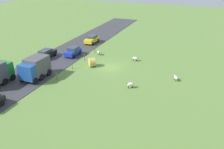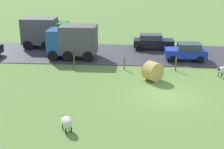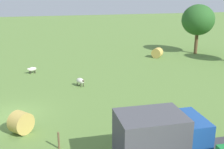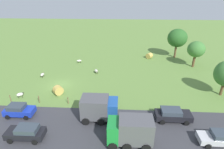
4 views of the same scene
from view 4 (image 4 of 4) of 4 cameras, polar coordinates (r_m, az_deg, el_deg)
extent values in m
plane|color=olive|center=(33.83, -15.90, -3.21)|extent=(160.00, 160.00, 0.00)
cube|color=#38383D|center=(25.60, -23.42, -14.51)|extent=(8.00, 80.00, 0.06)
ellipsoid|color=silver|center=(36.99, -4.96, 1.17)|extent=(1.17, 1.00, 0.56)
ellipsoid|color=brown|center=(36.53, -4.67, 1.07)|extent=(0.32, 0.29, 0.20)
cylinder|color=#2D2823|center=(36.96, -4.55, 0.52)|extent=(0.07, 0.07, 0.34)
cylinder|color=#2D2823|center=(36.86, -4.99, 0.42)|extent=(0.07, 0.07, 0.34)
cylinder|color=#2D2823|center=(37.44, -4.89, 0.83)|extent=(0.07, 0.07, 0.34)
cylinder|color=#2D2823|center=(37.34, -5.32, 0.75)|extent=(0.07, 0.07, 0.34)
ellipsoid|color=beige|center=(37.75, -20.96, -0.02)|extent=(1.10, 0.62, 0.53)
ellipsoid|color=brown|center=(38.11, -20.64, 0.46)|extent=(0.27, 0.20, 0.20)
cylinder|color=#2D2823|center=(38.20, -20.87, -0.32)|extent=(0.07, 0.07, 0.33)
cylinder|color=#2D2823|center=(38.06, -20.48, -0.35)|extent=(0.07, 0.07, 0.33)
cylinder|color=#2D2823|center=(37.74, -21.27, -0.70)|extent=(0.07, 0.07, 0.33)
cylinder|color=#2D2823|center=(37.60, -20.87, -0.73)|extent=(0.07, 0.07, 0.33)
ellipsoid|color=silver|center=(32.09, -26.85, -5.59)|extent=(1.01, 1.10, 0.53)
ellipsoid|color=black|center=(32.06, -26.09, -5.21)|extent=(0.30, 0.32, 0.20)
cylinder|color=#2D2823|center=(32.41, -26.30, -5.95)|extent=(0.07, 0.07, 0.37)
cylinder|color=#2D2823|center=(32.15, -26.22, -6.19)|extent=(0.07, 0.07, 0.37)
cylinder|color=#2D2823|center=(32.39, -27.22, -6.18)|extent=(0.07, 0.07, 0.37)
cylinder|color=#2D2823|center=(32.13, -27.15, -6.42)|extent=(0.07, 0.07, 0.37)
ellipsoid|color=silver|center=(42.99, -10.19, 4.26)|extent=(0.85, 1.08, 0.46)
ellipsoid|color=silver|center=(42.86, -10.80, 4.29)|extent=(0.28, 0.31, 0.20)
cylinder|color=#2D2823|center=(42.94, -10.46, 3.73)|extent=(0.07, 0.07, 0.32)
cylinder|color=#2D2823|center=(43.17, -10.54, 3.84)|extent=(0.07, 0.07, 0.32)
cylinder|color=#2D2823|center=(43.05, -9.76, 3.84)|extent=(0.07, 0.07, 0.32)
cylinder|color=#2D2823|center=(43.28, -9.85, 3.95)|extent=(0.07, 0.07, 0.32)
cylinder|color=tan|center=(46.00, 11.57, 5.76)|extent=(1.80, 1.81, 1.33)
cylinder|color=tan|center=(30.69, -16.48, -4.75)|extent=(1.76, 1.79, 1.50)
cylinder|color=brown|center=(43.62, 24.21, 3.92)|extent=(0.52, 0.52, 2.73)
ellipsoid|color=#3D7533|center=(42.84, 24.82, 7.19)|extent=(3.61, 3.61, 3.37)
cylinder|color=brown|center=(34.00, 31.15, -3.80)|extent=(0.41, 0.41, 2.27)
cylinder|color=brown|center=(48.24, 19.19, 6.96)|extent=(0.48, 0.48, 3.24)
ellipsoid|color=#285B23|center=(47.41, 19.75, 10.69)|extent=(4.63, 4.63, 4.36)
cylinder|color=brown|center=(31.59, -29.17, -6.59)|extent=(0.12, 0.12, 1.17)
cylinder|color=brown|center=(29.51, -21.87, -7.20)|extent=(0.12, 0.12, 1.23)
cylinder|color=brown|center=(28.02, -13.58, -7.92)|extent=(0.12, 0.12, 1.10)
cylinder|color=brown|center=(27.12, -4.54, -8.38)|extent=(0.12, 0.12, 1.13)
cube|color=#197F33|center=(20.55, 0.36, -17.04)|extent=(2.33, 1.20, 2.30)
cube|color=#4C4C51|center=(20.47, 7.42, -16.72)|extent=(2.33, 3.62, 2.72)
cylinder|color=black|center=(20.53, 0.18, -21.61)|extent=(0.30, 0.96, 0.96)
cylinder|color=black|center=(22.19, 0.51, -17.23)|extent=(0.30, 0.96, 0.96)
cylinder|color=black|center=(20.53, 4.70, -21.71)|extent=(0.30, 0.96, 0.96)
cylinder|color=black|center=(22.19, 4.58, -17.32)|extent=(0.30, 0.96, 0.96)
cylinder|color=black|center=(20.70, 10.64, -21.66)|extent=(0.30, 0.96, 0.96)
cylinder|color=black|center=(22.35, 9.94, -17.32)|extent=(0.30, 0.96, 0.96)
cube|color=#1E4C99|center=(23.60, 0.30, -10.67)|extent=(2.49, 1.20, 2.30)
cube|color=#4C4C51|center=(23.69, -5.37, -10.07)|extent=(2.49, 3.42, 2.69)
cylinder|color=black|center=(25.28, 0.44, -11.14)|extent=(0.30, 0.96, 0.96)
cylinder|color=black|center=(23.32, 0.14, -14.76)|extent=(0.30, 0.96, 0.96)
cylinder|color=black|center=(25.38, -2.90, -11.02)|extent=(0.30, 0.96, 0.96)
cylinder|color=black|center=(23.42, -3.54, -14.60)|extent=(0.30, 0.96, 0.96)
cylinder|color=black|center=(25.62, -7.17, -10.82)|extent=(0.30, 0.96, 0.96)
cylinder|color=black|center=(23.69, -8.21, -14.33)|extent=(0.30, 0.96, 0.96)
cube|color=black|center=(23.69, -25.43, -16.28)|extent=(1.77, 4.26, 0.75)
cube|color=#333D47|center=(23.15, -25.01, -15.16)|extent=(1.56, 2.34, 0.56)
cylinder|color=black|center=(24.04, -29.28, -17.74)|extent=(0.22, 0.64, 0.64)
cylinder|color=black|center=(25.13, -27.23, -15.17)|extent=(0.22, 0.64, 0.64)
cylinder|color=black|center=(22.78, -23.03, -18.92)|extent=(0.22, 0.64, 0.64)
cylinder|color=black|center=(23.93, -21.25, -16.11)|extent=(0.22, 0.64, 0.64)
cube|color=black|center=(25.27, 18.56, -12.06)|extent=(1.87, 4.56, 0.77)
cube|color=#333D47|center=(24.80, 18.00, -10.85)|extent=(1.64, 2.51, 0.56)
cylinder|color=black|center=(26.64, 21.09, -11.41)|extent=(0.22, 0.64, 0.64)
cylinder|color=black|center=(25.24, 22.29, -13.89)|extent=(0.22, 0.64, 0.64)
cylinder|color=black|center=(25.87, 14.72, -11.59)|extent=(0.22, 0.64, 0.64)
cylinder|color=black|center=(24.43, 15.51, -14.19)|extent=(0.22, 0.64, 0.64)
cube|color=#1933B2|center=(27.69, -26.91, -10.14)|extent=(1.75, 3.83, 0.77)
cube|color=#333D47|center=(27.48, -27.71, -8.93)|extent=(1.54, 2.11, 0.56)
cylinder|color=black|center=(27.94, -23.67, -10.06)|extent=(0.22, 0.64, 0.64)
cylinder|color=black|center=(26.71, -25.26, -12.15)|extent=(0.22, 0.64, 0.64)
cylinder|color=black|center=(29.11, -28.12, -9.53)|extent=(0.22, 0.64, 0.64)
cylinder|color=black|center=(27.93, -29.86, -11.49)|extent=(0.22, 0.64, 0.64)
cube|color=#B7B7BC|center=(24.13, 30.59, -16.88)|extent=(1.72, 4.60, 0.64)
cube|color=#333D47|center=(23.93, 31.67, -15.69)|extent=(1.51, 2.53, 0.56)
cylinder|color=black|center=(23.14, 27.87, -19.25)|extent=(0.22, 0.64, 0.64)
cylinder|color=black|center=(24.28, 26.29, -16.52)|extent=(0.22, 0.64, 0.64)
camera|label=1|loc=(47.22, 33.89, 20.94)|focal=36.60mm
camera|label=2|loc=(49.79, -7.13, 16.79)|focal=50.69mm
camera|label=3|loc=(12.28, -40.41, -11.72)|focal=46.09mm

